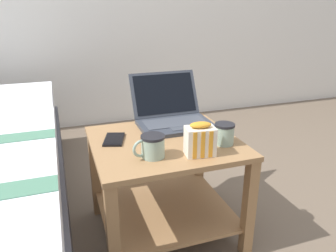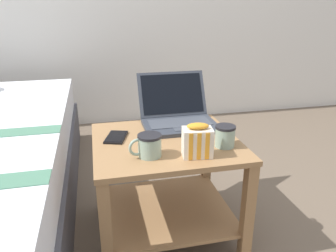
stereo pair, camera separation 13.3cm
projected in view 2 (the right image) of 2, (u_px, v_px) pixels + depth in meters
ground_plane at (166, 230)px, 1.57m from camera, size 8.00×8.00×0.00m
bedside_table at (166, 174)px, 1.46m from camera, size 0.62×0.56×0.47m
laptop at (178, 115)px, 1.58m from camera, size 0.34×0.34×0.22m
mug_front_left at (149, 144)px, 1.24m from camera, size 0.13×0.09×0.09m
mug_front_right at (225, 135)px, 1.33m from camera, size 0.11×0.10×0.09m
snack_bag at (197, 141)px, 1.24m from camera, size 0.12×0.09×0.13m
cell_phone at (116, 137)px, 1.42m from camera, size 0.12×0.16×0.01m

